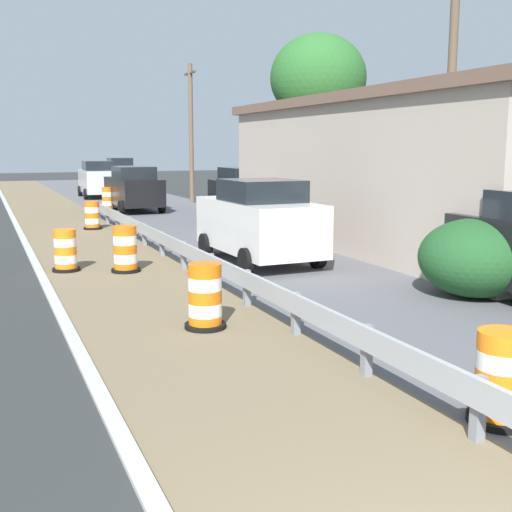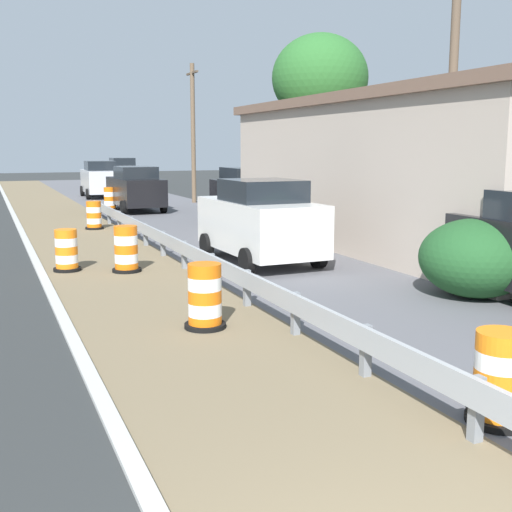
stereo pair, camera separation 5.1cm
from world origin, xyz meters
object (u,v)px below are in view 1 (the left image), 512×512
at_px(traffic_barrel_farther, 92,217).
at_px(car_lead_far_lane, 134,189).
at_px(traffic_barrel_mid, 125,251).
at_px(traffic_barrel_close, 205,299).
at_px(car_lead_near_lane, 259,221).
at_px(traffic_barrel_nearest, 501,382).
at_px(traffic_barrel_far, 66,252).
at_px(utility_pole_near, 452,75).
at_px(car_trailing_near_lane, 121,172).
at_px(car_trailing_far_lane, 98,179).
at_px(utility_pole_mid, 191,131).
at_px(traffic_barrel_farthest, 108,200).
at_px(car_distant_a, 246,195).

bearing_deg(traffic_barrel_farther, car_lead_far_lane, 65.09).
xyz_separation_m(traffic_barrel_mid, car_lead_far_lane, (3.59, 15.19, 0.55)).
height_order(traffic_barrel_close, car_lead_near_lane, car_lead_near_lane).
xyz_separation_m(traffic_barrel_nearest, traffic_barrel_farther, (-1.36, 19.05, 0.00)).
xyz_separation_m(traffic_barrel_nearest, traffic_barrel_far, (-3.29, 10.97, -0.00)).
xyz_separation_m(traffic_barrel_farther, utility_pole_near, (8.04, -9.95, 4.44)).
xyz_separation_m(traffic_barrel_mid, traffic_barrel_farther, (0.60, 8.76, -0.04)).
xyz_separation_m(traffic_barrel_close, utility_pole_near, (8.45, 4.27, 4.41)).
bearing_deg(car_trailing_near_lane, traffic_barrel_farther, -12.50).
xyz_separation_m(traffic_barrel_farther, car_lead_near_lane, (2.94, -8.76, 0.62)).
relative_size(traffic_barrel_close, car_trailing_far_lane, 0.24).
bearing_deg(utility_pole_near, utility_pole_mid, 93.09).
bearing_deg(car_trailing_near_lane, traffic_barrel_mid, -10.10).
height_order(traffic_barrel_far, car_trailing_near_lane, car_trailing_near_lane).
relative_size(traffic_barrel_farthest, utility_pole_mid, 0.15).
distance_m(traffic_barrel_nearest, traffic_barrel_farthest, 26.45).
relative_size(traffic_barrel_farther, car_trailing_far_lane, 0.23).
relative_size(traffic_barrel_close, utility_pole_mid, 0.15).
distance_m(traffic_barrel_farther, utility_pole_near, 13.54).
bearing_deg(utility_pole_mid, car_lead_near_lane, -102.26).
height_order(car_lead_far_lane, car_distant_a, car_distant_a).
bearing_deg(traffic_barrel_close, traffic_barrel_far, 103.89).
height_order(car_trailing_near_lane, car_lead_far_lane, car_trailing_near_lane).
relative_size(traffic_barrel_close, traffic_barrel_farthest, 1.00).
height_order(car_lead_near_lane, utility_pole_near, utility_pole_near).
bearing_deg(traffic_barrel_mid, car_lead_far_lane, 76.70).
bearing_deg(car_distant_a, car_lead_near_lane, -19.29).
xyz_separation_m(traffic_barrel_close, traffic_barrel_farthest, (2.34, 21.62, -0.00)).
bearing_deg(traffic_barrel_far, car_trailing_far_lane, 78.59).
height_order(car_trailing_near_lane, car_trailing_far_lane, car_trailing_near_lane).
bearing_deg(car_lead_far_lane, traffic_barrel_close, 169.67).
height_order(traffic_barrel_far, car_lead_far_lane, car_lead_far_lane).
bearing_deg(car_distant_a, car_lead_far_lane, -151.64).
xyz_separation_m(car_trailing_near_lane, utility_pole_near, (1.74, -35.87, 3.80)).
height_order(traffic_barrel_nearest, traffic_barrel_farther, traffic_barrel_farther).
relative_size(traffic_barrel_close, car_lead_far_lane, 0.23).
xyz_separation_m(traffic_barrel_mid, traffic_barrel_farthest, (2.53, 16.15, -0.02)).
height_order(utility_pole_near, utility_pole_mid, utility_pole_near).
bearing_deg(traffic_barrel_nearest, car_distant_a, 75.78).
bearing_deg(traffic_barrel_far, traffic_barrel_close, -76.11).
distance_m(traffic_barrel_farther, car_lead_far_lane, 7.12).
xyz_separation_m(traffic_barrel_far, utility_pole_near, (9.97, -1.87, 4.45)).
distance_m(car_lead_far_lane, utility_pole_near, 17.57).
height_order(car_lead_near_lane, car_trailing_near_lane, car_trailing_near_lane).
bearing_deg(traffic_barrel_nearest, car_trailing_near_lane, 83.73).
xyz_separation_m(car_lead_near_lane, car_distant_a, (3.29, 8.94, 0.01)).
bearing_deg(car_distant_a, traffic_barrel_close, -23.86).
xyz_separation_m(traffic_barrel_nearest, car_distant_a, (4.87, 19.23, 0.63)).
bearing_deg(traffic_barrel_farther, car_trailing_far_lane, 79.65).
height_order(traffic_barrel_close, car_trailing_near_lane, car_trailing_near_lane).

